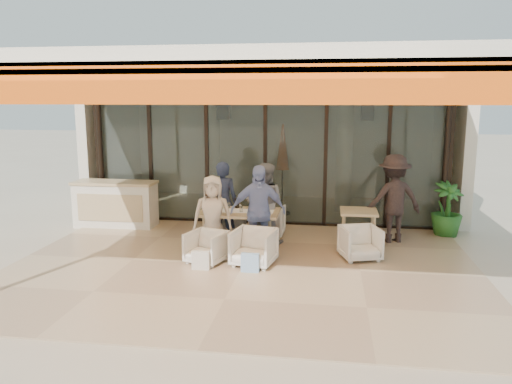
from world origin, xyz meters
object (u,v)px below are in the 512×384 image
at_px(standing_woman, 394,199).
at_px(chair_near_left, 206,246).
at_px(diner_navy, 223,202).
at_px(potted_palm, 447,209).
at_px(diner_cream, 213,216).
at_px(dining_table, 239,214).
at_px(host_counter, 116,204).
at_px(diner_grey, 264,203).
at_px(side_chair, 360,242).
at_px(side_table, 359,216).
at_px(chair_far_left, 228,219).
at_px(chair_near_right, 254,246).
at_px(diner_periwinkle, 258,212).
at_px(chair_far_right, 267,220).

bearing_deg(standing_woman, chair_near_left, 11.16).
height_order(diner_navy, potted_palm, diner_navy).
bearing_deg(potted_palm, diner_cream, -156.42).
bearing_deg(dining_table, diner_cream, -132.26).
height_order(host_counter, diner_cream, diner_cream).
bearing_deg(diner_grey, dining_table, 50.84).
distance_m(host_counter, side_chair, 5.57).
xyz_separation_m(diner_cream, side_table, (2.68, 0.85, -0.11)).
bearing_deg(chair_far_left, chair_near_right, 92.69).
bearing_deg(chair_far_left, diner_grey, 128.07).
xyz_separation_m(host_counter, diner_periwinkle, (3.49, -1.70, 0.32)).
bearing_deg(standing_woman, diner_navy, -10.05).
bearing_deg(side_table, diner_periwinkle, -155.19).
distance_m(chair_near_right, diner_periwinkle, 0.70).
height_order(chair_near_left, potted_palm, potted_palm).
bearing_deg(chair_far_left, dining_table, 92.53).
bearing_deg(chair_far_left, diner_cream, 68.84).
relative_size(diner_navy, side_table, 2.20).
distance_m(diner_cream, side_chair, 2.71).
relative_size(dining_table, potted_palm, 1.30).
bearing_deg(host_counter, dining_table, -22.16).
xyz_separation_m(diner_grey, side_table, (1.84, -0.05, -0.18)).
distance_m(diner_grey, side_chair, 2.06).
distance_m(side_table, potted_palm, 2.20).
height_order(chair_far_left, diner_cream, diner_cream).
xyz_separation_m(diner_periwinkle, standing_woman, (2.54, 1.32, 0.04)).
xyz_separation_m(side_table, side_chair, (0.00, -0.75, -0.30)).
height_order(host_counter, side_table, host_counter).
relative_size(side_table, side_chair, 1.11).
height_order(chair_far_left, chair_near_left, chair_far_left).
xyz_separation_m(diner_navy, diner_cream, (0.00, -0.90, -0.08)).
relative_size(chair_near_right, side_table, 0.96).
height_order(dining_table, diner_grey, diner_grey).
bearing_deg(chair_far_right, host_counter, -3.13).
bearing_deg(potted_palm, diner_navy, -166.54).
relative_size(host_counter, diner_cream, 1.24).
bearing_deg(chair_near_left, diner_navy, 108.62).
bearing_deg(diner_cream, standing_woman, 12.52).
xyz_separation_m(chair_far_left, chair_far_right, (0.84, 0.00, 0.02)).
bearing_deg(side_chair, chair_far_right, 128.08).
bearing_deg(diner_grey, chair_far_left, -26.13).
xyz_separation_m(host_counter, diner_cream, (2.65, -1.70, 0.21)).
bearing_deg(host_counter, diner_grey, -12.97).
height_order(dining_table, side_table, dining_table).
relative_size(chair_far_left, chair_near_right, 0.94).
height_order(host_counter, dining_table, host_counter).
xyz_separation_m(diner_periwinkle, side_chair, (1.84, 0.10, -0.51)).
height_order(diner_periwinkle, side_chair, diner_periwinkle).
xyz_separation_m(host_counter, side_chair, (5.33, -1.60, -0.20)).
xyz_separation_m(chair_far_right, diner_grey, (0.00, -0.50, 0.45)).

